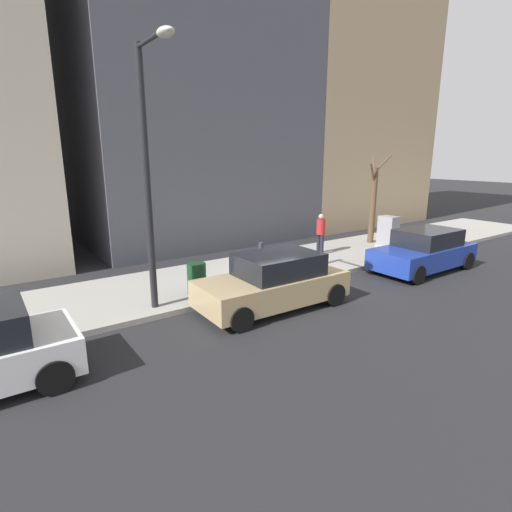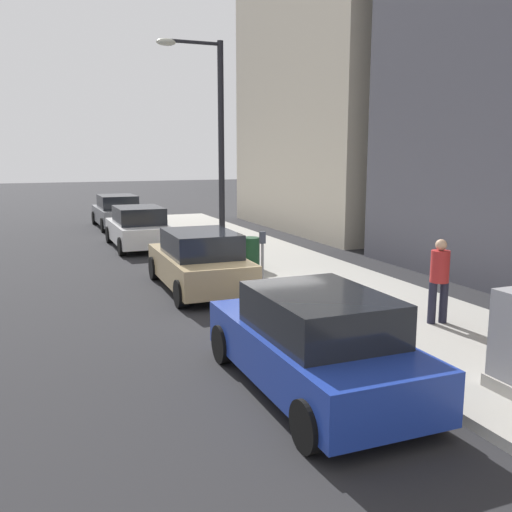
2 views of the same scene
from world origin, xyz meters
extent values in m
plane|color=#232326|center=(0.00, 0.00, 0.00)|extent=(120.00, 120.00, 0.00)
cube|color=#9E9B93|center=(2.00, 0.00, 0.07)|extent=(4.00, 36.00, 0.15)
cube|color=#1E389E|center=(-1.27, -5.29, 0.57)|extent=(1.81, 4.20, 0.70)
cube|color=black|center=(-1.27, -5.49, 1.22)|extent=(1.61, 2.20, 0.60)
cylinder|color=black|center=(-2.12, -3.73, 0.32)|extent=(0.22, 0.64, 0.64)
cylinder|color=black|center=(-0.42, -3.74, 0.32)|extent=(0.22, 0.64, 0.64)
cylinder|color=black|center=(-2.12, -6.83, 0.32)|extent=(0.22, 0.64, 0.64)
cylinder|color=black|center=(-0.42, -6.84, 0.32)|extent=(0.22, 0.64, 0.64)
cube|color=tan|center=(-1.01, 1.41, 0.57)|extent=(1.89, 4.24, 0.70)
cube|color=black|center=(-1.02, 1.21, 1.22)|extent=(1.65, 2.23, 0.60)
cylinder|color=black|center=(-1.83, 2.98, 0.32)|extent=(0.23, 0.64, 0.64)
cylinder|color=black|center=(-0.13, 2.94, 0.32)|extent=(0.23, 0.64, 0.64)
cylinder|color=black|center=(-1.90, -0.12, 0.32)|extent=(0.23, 0.64, 0.64)
cylinder|color=black|center=(-0.20, -0.16, 0.32)|extent=(0.23, 0.64, 0.64)
cylinder|color=black|center=(-2.07, 7.06, 0.32)|extent=(0.22, 0.64, 0.64)
cylinder|color=black|center=(-0.37, 7.06, 0.32)|extent=(0.22, 0.64, 0.64)
cylinder|color=slate|center=(0.45, 0.74, 0.68)|extent=(0.07, 0.07, 1.05)
cube|color=#2D333D|center=(0.45, 0.74, 1.35)|extent=(0.14, 0.10, 0.30)
cube|color=#A8A399|center=(1.30, -6.65, 0.24)|extent=(0.83, 0.61, 0.18)
cube|color=#939399|center=(1.30, -6.65, 0.96)|extent=(0.75, 0.55, 1.25)
cylinder|color=black|center=(0.55, 4.19, 3.40)|extent=(0.18, 0.18, 6.50)
cylinder|color=black|center=(-0.25, 4.19, 6.55)|extent=(1.60, 0.10, 0.10)
ellipsoid|color=beige|center=(-1.05, 4.19, 6.50)|extent=(0.56, 0.32, 0.20)
cylinder|color=brown|center=(2.60, -7.15, 1.87)|extent=(0.28, 0.28, 3.43)
cylinder|color=brown|center=(2.50, -6.87, 3.31)|extent=(0.26, 0.63, 1.00)
cylinder|color=brown|center=(2.60, -7.67, 3.76)|extent=(0.08, 1.09, 0.78)
cylinder|color=brown|center=(2.96, -7.47, 3.55)|extent=(0.74, 0.76, 0.96)
cylinder|color=#14381E|center=(0.90, 2.75, 0.60)|extent=(0.56, 0.56, 0.90)
cylinder|color=#1E1E2D|center=(2.22, -3.62, 0.56)|extent=(0.16, 0.16, 0.82)
cylinder|color=#1E1E2D|center=(2.45, -3.67, 0.56)|extent=(0.16, 0.16, 0.82)
cylinder|color=#A52323|center=(2.33, -3.64, 1.28)|extent=(0.36, 0.36, 0.62)
sphere|color=tan|center=(2.33, -3.64, 1.70)|extent=(0.22, 0.22, 0.22)
cube|color=tan|center=(10.26, -11.53, 9.38)|extent=(9.52, 9.52, 18.75)
cube|color=#4C4C56|center=(10.83, -1.42, 10.34)|extent=(10.65, 10.65, 20.67)
camera|label=1|loc=(-9.28, 7.78, 4.12)|focal=28.00mm
camera|label=2|loc=(-5.00, -12.30, 3.43)|focal=40.00mm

